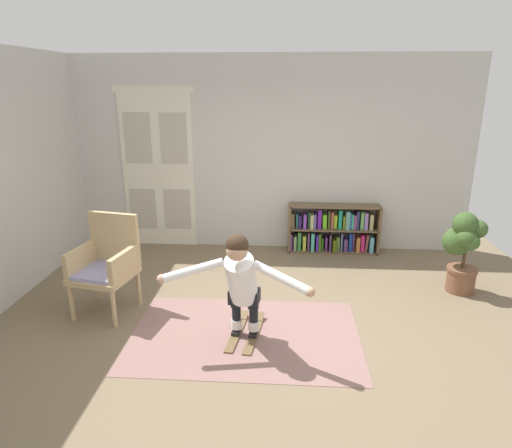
% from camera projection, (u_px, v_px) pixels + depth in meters
% --- Properties ---
extents(ground_plane, '(7.20, 7.20, 0.00)m').
position_uv_depth(ground_plane, '(261.00, 331.00, 4.65)').
color(ground_plane, '#77654C').
extents(back_wall, '(6.00, 0.10, 2.90)m').
position_uv_depth(back_wall, '(271.00, 155.00, 6.68)').
color(back_wall, beige).
rests_on(back_wall, ground).
extents(double_door, '(1.22, 0.05, 2.45)m').
position_uv_depth(double_door, '(158.00, 169.00, 6.80)').
color(double_door, silver).
rests_on(double_door, ground).
extents(rug, '(2.35, 1.53, 0.01)m').
position_uv_depth(rug, '(245.00, 335.00, 4.57)').
color(rug, '#8E6963').
rests_on(rug, ground).
extents(bookshelf, '(1.38, 0.30, 0.74)m').
position_uv_depth(bookshelf, '(333.00, 230.00, 6.76)').
color(bookshelf, brown).
rests_on(bookshelf, ground).
extents(wicker_chair, '(0.71, 0.71, 1.10)m').
position_uv_depth(wicker_chair, '(107.00, 262.00, 4.93)').
color(wicker_chair, tan).
rests_on(wicker_chair, ground).
extents(potted_plant, '(0.48, 0.45, 1.03)m').
position_uv_depth(potted_plant, '(463.00, 248.00, 5.37)').
color(potted_plant, brown).
rests_on(potted_plant, ground).
extents(skis_pair, '(0.36, 0.77, 0.07)m').
position_uv_depth(skis_pair, '(246.00, 332.00, 4.59)').
color(skis_pair, brown).
rests_on(skis_pair, rug).
extents(person_skier, '(1.44, 0.71, 1.13)m').
position_uv_depth(person_skier, '(241.00, 279.00, 4.20)').
color(person_skier, white).
rests_on(person_skier, skis_pair).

